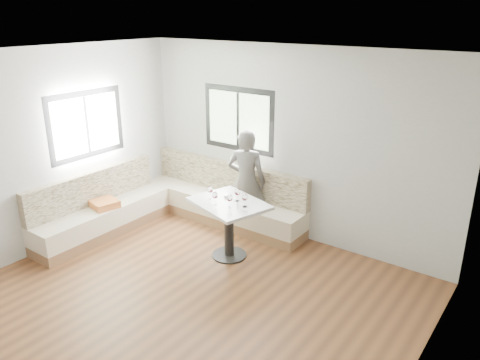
# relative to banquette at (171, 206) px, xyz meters

# --- Properties ---
(room) EXTENTS (5.01, 5.01, 2.81)m
(room) POSITION_rel_banquette_xyz_m (1.51, -1.55, 1.08)
(room) COLOR brown
(room) RESTS_ON ground
(banquette) EXTENTS (2.90, 2.80, 0.95)m
(banquette) POSITION_rel_banquette_xyz_m (0.00, 0.00, 0.00)
(banquette) COLOR #886141
(banquette) RESTS_ON ground
(table) EXTENTS (1.17, 1.02, 0.81)m
(table) POSITION_rel_banquette_xyz_m (1.34, -0.24, 0.28)
(table) COLOR black
(table) RESTS_ON ground
(person) EXTENTS (0.69, 0.57, 1.61)m
(person) POSITION_rel_banquette_xyz_m (1.05, 0.56, 0.47)
(person) COLOR #56534F
(person) RESTS_ON ground
(olive_ramekin) EXTENTS (0.09, 0.09, 0.04)m
(olive_ramekin) POSITION_rel_banquette_xyz_m (1.21, -0.11, 0.50)
(olive_ramekin) COLOR white
(olive_ramekin) RESTS_ON table
(wine_glass_a) EXTENTS (0.08, 0.08, 0.18)m
(wine_glass_a) POSITION_rel_banquette_xyz_m (1.06, -0.29, 0.60)
(wine_glass_a) COLOR white
(wine_glass_a) RESTS_ON table
(wine_glass_b) EXTENTS (0.08, 0.08, 0.18)m
(wine_glass_b) POSITION_rel_banquette_xyz_m (1.24, -0.41, 0.60)
(wine_glass_b) COLOR white
(wine_glass_b) RESTS_ON table
(wine_glass_c) EXTENTS (0.08, 0.08, 0.18)m
(wine_glass_c) POSITION_rel_banquette_xyz_m (1.45, -0.37, 0.60)
(wine_glass_c) COLOR white
(wine_glass_c) RESTS_ON table
(wine_glass_d) EXTENTS (0.08, 0.08, 0.18)m
(wine_glass_d) POSITION_rel_banquette_xyz_m (1.41, -0.15, 0.60)
(wine_glass_d) COLOR white
(wine_glass_d) RESTS_ON table
(wine_glass_e) EXTENTS (0.08, 0.08, 0.18)m
(wine_glass_e) POSITION_rel_banquette_xyz_m (1.60, -0.24, 0.60)
(wine_glass_e) COLOR white
(wine_glass_e) RESTS_ON table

